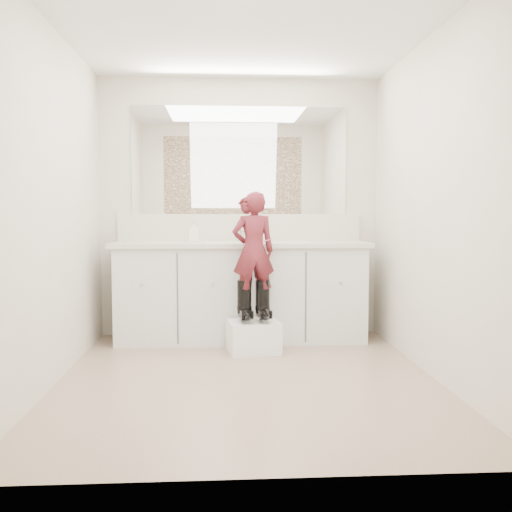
{
  "coord_description": "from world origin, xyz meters",
  "views": [
    {
      "loc": [
        -0.18,
        -3.88,
        1.15
      ],
      "look_at": [
        0.11,
        0.87,
        0.79
      ],
      "focal_mm": 40.0,
      "sensor_mm": 36.0,
      "label": 1
    }
  ],
  "objects": [
    {
      "name": "boot_right",
      "position": [
        0.16,
        0.75,
        0.43
      ],
      "size": [
        0.16,
        0.24,
        0.34
      ],
      "primitive_type": null,
      "rotation": [
        0.0,
        0.0,
        0.15
      ],
      "color": "black",
      "rests_on": "step_stool"
    },
    {
      "name": "faucet",
      "position": [
        0.0,
        1.38,
        0.94
      ],
      "size": [
        0.08,
        0.08,
        0.1
      ],
      "primitive_type": "cylinder",
      "color": "silver",
      "rests_on": "countertop"
    },
    {
      "name": "mirror",
      "position": [
        0.0,
        1.49,
        1.64
      ],
      "size": [
        2.0,
        0.02,
        1.0
      ],
      "primitive_type": "cube",
      "color": "white",
      "rests_on": "wall_back"
    },
    {
      "name": "cup",
      "position": [
        0.16,
        1.3,
        0.94
      ],
      "size": [
        0.12,
        0.12,
        0.1
      ],
      "primitive_type": "imported",
      "rotation": [
        0.0,
        0.0,
        0.1
      ],
      "color": "#EEE7BE",
      "rests_on": "countertop"
    },
    {
      "name": "wall_right",
      "position": [
        1.3,
        0.0,
        1.2
      ],
      "size": [
        0.0,
        3.0,
        3.0
      ],
      "primitive_type": "plane",
      "rotation": [
        1.57,
        0.0,
        -1.57
      ],
      "color": "beige",
      "rests_on": "floor"
    },
    {
      "name": "step_stool",
      "position": [
        0.09,
        0.75,
        0.13
      ],
      "size": [
        0.46,
        0.4,
        0.26
      ],
      "primitive_type": "cube",
      "rotation": [
        0.0,
        0.0,
        0.15
      ],
      "color": "white",
      "rests_on": "floor"
    },
    {
      "name": "ceiling",
      "position": [
        0.0,
        0.0,
        2.4
      ],
      "size": [
        3.0,
        3.0,
        0.0
      ],
      "primitive_type": "plane",
      "rotation": [
        3.14,
        0.0,
        0.0
      ],
      "color": "white",
      "rests_on": "wall_back"
    },
    {
      "name": "boot_left",
      "position": [
        0.01,
        0.75,
        0.43
      ],
      "size": [
        0.16,
        0.24,
        0.34
      ],
      "primitive_type": null,
      "rotation": [
        0.0,
        0.0,
        0.15
      ],
      "color": "black",
      "rests_on": "step_stool"
    },
    {
      "name": "wall_left",
      "position": [
        -1.3,
        0.0,
        1.2
      ],
      "size": [
        0.0,
        3.0,
        3.0
      ],
      "primitive_type": "plane",
      "rotation": [
        1.57,
        0.0,
        1.57
      ],
      "color": "beige",
      "rests_on": "floor"
    },
    {
      "name": "wall_front",
      "position": [
        0.0,
        -1.5,
        1.2
      ],
      "size": [
        2.6,
        0.0,
        2.6
      ],
      "primitive_type": "plane",
      "rotation": [
        -1.57,
        0.0,
        0.0
      ],
      "color": "beige",
      "rests_on": "floor"
    },
    {
      "name": "backsplash",
      "position": [
        0.0,
        1.49,
        1.02
      ],
      "size": [
        2.28,
        0.03,
        0.25
      ],
      "primitive_type": "cube",
      "color": "beige",
      "rests_on": "countertop"
    },
    {
      "name": "wall_back",
      "position": [
        0.0,
        1.5,
        1.2
      ],
      "size": [
        2.6,
        0.0,
        2.6
      ],
      "primitive_type": "plane",
      "rotation": [
        1.57,
        0.0,
        0.0
      ],
      "color": "beige",
      "rests_on": "floor"
    },
    {
      "name": "floor",
      "position": [
        0.0,
        0.0,
        0.0
      ],
      "size": [
        3.0,
        3.0,
        0.0
      ],
      "primitive_type": "plane",
      "color": "#7E6652",
      "rests_on": "ground"
    },
    {
      "name": "toddler",
      "position": [
        0.09,
        0.75,
        0.84
      ],
      "size": [
        0.38,
        0.28,
        0.96
      ],
      "primitive_type": "imported",
      "rotation": [
        0.0,
        0.0,
        3.29
      ],
      "color": "#9F313F",
      "rests_on": "step_stool"
    },
    {
      "name": "vanity_cabinet",
      "position": [
        0.0,
        1.23,
        0.42
      ],
      "size": [
        2.2,
        0.55,
        0.85
      ],
      "primitive_type": "cube",
      "color": "silver",
      "rests_on": "floor"
    },
    {
      "name": "countertop",
      "position": [
        0.0,
        1.21,
        0.87
      ],
      "size": [
        2.28,
        0.58,
        0.04
      ],
      "primitive_type": "cube",
      "color": "beige",
      "rests_on": "vanity_cabinet"
    },
    {
      "name": "dot_panel",
      "position": [
        0.0,
        -1.49,
        1.65
      ],
      "size": [
        2.0,
        0.01,
        1.2
      ],
      "primitive_type": "cube",
      "color": "#472819",
      "rests_on": "wall_front"
    },
    {
      "name": "soap_bottle",
      "position": [
        -0.43,
        1.27,
        0.99
      ],
      "size": [
        0.09,
        0.09,
        0.19
      ],
      "primitive_type": "imported",
      "rotation": [
        0.0,
        0.0,
        0.09
      ],
      "color": "white",
      "rests_on": "countertop"
    },
    {
      "name": "toothbrush",
      "position": [
        0.16,
        0.75,
        0.91
      ],
      "size": [
        0.14,
        0.03,
        0.06
      ],
      "primitive_type": "cylinder",
      "rotation": [
        0.0,
        1.22,
        0.15
      ],
      "color": "#E05790",
      "rests_on": "toddler"
    }
  ]
}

